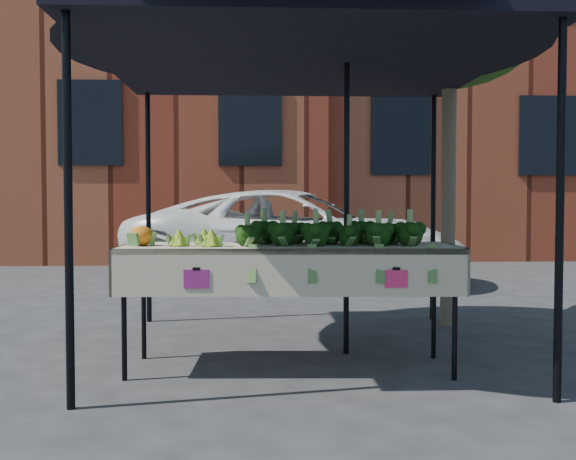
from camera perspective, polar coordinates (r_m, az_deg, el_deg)
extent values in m
plane|color=#28282B|center=(5.11, 1.75, -11.31)|extent=(90.00, 90.00, 0.00)
cube|color=beige|center=(4.92, 0.11, -6.51)|extent=(2.43, 0.90, 0.90)
cube|color=#F22D8C|center=(4.50, -7.55, -4.15)|extent=(0.17, 0.01, 0.12)
cube|color=#E72B67|center=(4.58, 9.25, -4.05)|extent=(0.17, 0.01, 0.12)
ellipsoid|color=black|center=(4.91, 3.30, 0.07)|extent=(1.34, 0.54, 0.23)
ellipsoid|color=#9FB729|center=(4.87, -7.72, -0.28)|extent=(0.40, 0.44, 0.17)
ellipsoid|color=orange|center=(4.88, -12.27, -0.40)|extent=(0.17, 0.17, 0.16)
imported|color=white|center=(10.22, 0.65, 9.66)|extent=(2.02, 2.62, 5.02)
cube|color=maroon|center=(17.88, -18.07, 12.85)|extent=(12.00, 8.00, 9.00)
cube|color=maroon|center=(19.19, 20.39, 11.33)|extent=(12.00, 8.00, 8.50)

